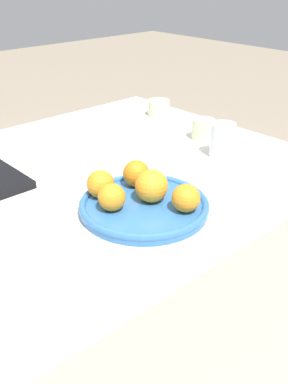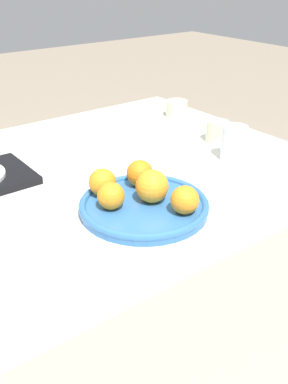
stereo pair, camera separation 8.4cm
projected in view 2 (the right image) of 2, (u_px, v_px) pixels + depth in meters
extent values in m
plane|color=gray|center=(98.00, 372.00, 1.57)|extent=(12.00, 12.00, 0.00)
cube|color=silver|center=(92.00, 286.00, 1.40)|extent=(1.31, 1.00, 0.76)
cylinder|color=#336BAD|center=(144.00, 207.00, 1.05)|extent=(0.30, 0.30, 0.02)
torus|color=#336BAD|center=(144.00, 204.00, 1.04)|extent=(0.30, 0.30, 0.02)
sphere|color=orange|center=(152.00, 186.00, 1.04)|extent=(0.08, 0.08, 0.08)
sphere|color=orange|center=(103.00, 182.00, 1.07)|extent=(0.07, 0.07, 0.07)
sphere|color=orange|center=(111.00, 196.00, 1.01)|extent=(0.06, 0.06, 0.06)
sphere|color=orange|center=(140.00, 173.00, 1.11)|extent=(0.07, 0.07, 0.07)
sphere|color=orange|center=(185.00, 200.00, 0.99)|extent=(0.06, 0.06, 0.06)
cylinder|color=silver|center=(234.00, 143.00, 1.30)|extent=(0.07, 0.07, 0.10)
cylinder|color=beige|center=(177.00, 109.00, 1.67)|extent=(0.08, 0.08, 0.06)
cylinder|color=beige|center=(217.00, 131.00, 1.44)|extent=(0.07, 0.07, 0.07)
cube|color=white|center=(64.00, 147.00, 1.40)|extent=(0.13, 0.14, 0.01)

